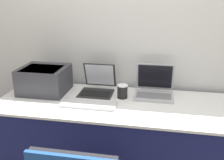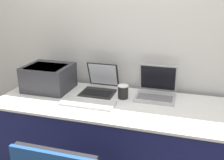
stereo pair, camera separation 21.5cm
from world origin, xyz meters
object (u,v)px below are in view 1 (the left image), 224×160
Objects in this scene: printer at (44,79)px; laptop_right at (154,89)px; laptop_left at (97,87)px; coffee_cup at (122,91)px; external_keyboard at (89,104)px.

laptop_right is at bearing 6.30° from printer.
laptop_right is at bearing 4.07° from laptop_left.
printer is 1.21× the size of laptop_left.
external_keyboard is at bearing -139.22° from coffee_cup.
external_keyboard is at bearing -90.17° from laptop_left.
laptop_right is at bearing 23.49° from coffee_cup.
laptop_left is 1.00× the size of laptop_right.
printer reaches higher than coffee_cup.
laptop_left is 2.89× the size of coffee_cup.
coffee_cup is (0.24, 0.21, 0.05)m from external_keyboard.
external_keyboard is (-0.51, -0.32, -0.05)m from laptop_right.
printer is 0.99m from laptop_right.
printer reaches higher than external_keyboard.
printer is at bearing -173.70° from laptop_right.
laptop_left is at bearing 8.67° from printer.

